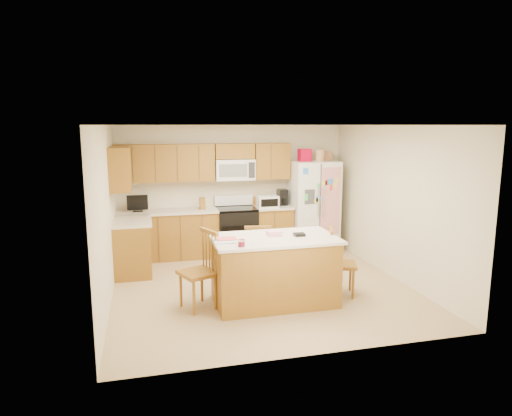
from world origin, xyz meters
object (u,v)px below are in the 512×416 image
object	(u,v)px
stove	(236,230)
refrigerator	(313,205)
windsor_chair_back	(257,256)
windsor_chair_left	(199,272)
island	(274,270)
windsor_chair_right	(340,264)

from	to	relation	value
stove	refrigerator	size ratio (longest dim) A/B	0.55
refrigerator	windsor_chair_back	xyz separation A→B (m)	(-1.61, -1.80, -0.45)
windsor_chair_left	refrigerator	bearing A→B (deg)	43.63
windsor_chair_left	island	bearing A→B (deg)	-3.59
refrigerator	island	bearing A→B (deg)	-121.36
refrigerator	stove	bearing A→B (deg)	177.70
island	windsor_chair_left	distance (m)	1.05
stove	island	world-z (taller)	stove
island	stove	bearing A→B (deg)	90.42
stove	windsor_chair_back	distance (m)	1.86
stove	refrigerator	distance (m)	1.63
island	windsor_chair_back	size ratio (longest dim) A/B	1.76
windsor_chair_left	windsor_chair_back	size ratio (longest dim) A/B	1.10
stove	refrigerator	world-z (taller)	refrigerator
island	windsor_chair_left	bearing A→B (deg)	176.41
refrigerator	windsor_chair_left	distance (m)	3.62
refrigerator	windsor_chair_right	bearing A→B (deg)	-101.80
island	windsor_chair_left	world-z (taller)	windsor_chair_left
refrigerator	windsor_chair_back	size ratio (longest dim) A/B	2.06
stove	windsor_chair_right	world-z (taller)	stove
stove	island	distance (m)	2.61
refrigerator	island	size ratio (longest dim) A/B	1.17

